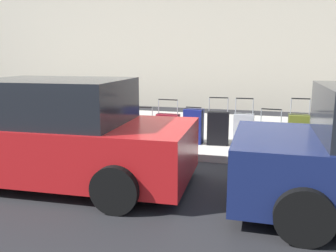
# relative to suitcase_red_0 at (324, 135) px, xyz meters

# --- Properties ---
(ground_plane) EXTENTS (40.00, 40.00, 0.00)m
(ground_plane) POSITION_rel_suitcase_red_0_xyz_m (2.89, 0.86, -0.49)
(ground_plane) COLOR black
(sidewalk_curb) EXTENTS (18.00, 5.00, 0.14)m
(sidewalk_curb) POSITION_rel_suitcase_red_0_xyz_m (2.89, -1.64, -0.42)
(sidewalk_curb) COLOR #ADA89E
(sidewalk_curb) RESTS_ON ground_plane
(suitcase_red_0) EXTENTS (0.36, 0.23, 0.94)m
(suitcase_red_0) POSITION_rel_suitcase_red_0_xyz_m (0.00, 0.00, 0.00)
(suitcase_red_0) COLOR red
(suitcase_red_0) RESTS_ON sidewalk_curb
(suitcase_olive_1) EXTENTS (0.41, 0.27, 1.06)m
(suitcase_olive_1) POSITION_rel_suitcase_red_0_xyz_m (0.48, 0.08, 0.02)
(suitcase_olive_1) COLOR #59601E
(suitcase_olive_1) RESTS_ON sidewalk_curb
(suitcase_teal_2) EXTENTS (0.47, 0.27, 0.84)m
(suitcase_teal_2) POSITION_rel_suitcase_red_0_xyz_m (1.01, 0.09, -0.07)
(suitcase_teal_2) COLOR #0F606B
(suitcase_teal_2) RESTS_ON sidewalk_curb
(suitcase_silver_3) EXTENTS (0.41, 0.23, 1.03)m
(suitcase_silver_3) POSITION_rel_suitcase_red_0_xyz_m (1.54, 0.04, 0.00)
(suitcase_silver_3) COLOR #9EA0A8
(suitcase_silver_3) RESTS_ON sidewalk_curb
(suitcase_black_4) EXTENTS (0.46, 0.25, 1.02)m
(suitcase_black_4) POSITION_rel_suitcase_red_0_xyz_m (2.07, -0.00, 0.01)
(suitcase_black_4) COLOR black
(suitcase_black_4) RESTS_ON sidewalk_curb
(suitcase_navy_5) EXTENTS (0.41, 0.29, 0.80)m
(suitcase_navy_5) POSITION_rel_suitcase_red_0_xyz_m (2.60, -0.01, 0.02)
(suitcase_navy_5) COLOR navy
(suitcase_navy_5) RESTS_ON sidewalk_curb
(suitcase_maroon_6) EXTENTS (0.50, 0.25, 0.95)m
(suitcase_maroon_6) POSITION_rel_suitcase_red_0_xyz_m (3.14, 0.08, -0.03)
(suitcase_maroon_6) COLOR maroon
(suitcase_maroon_6) RESTS_ON sidewalk_curb
(suitcase_red_7) EXTENTS (0.45, 0.24, 0.76)m
(suitcase_red_7) POSITION_rel_suitcase_red_0_xyz_m (3.71, 0.03, -0.08)
(suitcase_red_7) COLOR red
(suitcase_red_7) RESTS_ON sidewalk_curb
(suitcase_olive_8) EXTENTS (0.45, 0.22, 0.60)m
(suitcase_olive_8) POSITION_rel_suitcase_red_0_xyz_m (4.25, -0.01, -0.08)
(suitcase_olive_8) COLOR #59601E
(suitcase_olive_8) RESTS_ON sidewalk_curb
(suitcase_teal_9) EXTENTS (0.49, 0.21, 0.78)m
(suitcase_teal_9) POSITION_rel_suitcase_red_0_xyz_m (4.81, 0.01, 0.02)
(suitcase_teal_9) COLOR #0F606B
(suitcase_teal_9) RESTS_ON sidewalk_curb
(suitcase_silver_10) EXTENTS (0.38, 0.25, 0.82)m
(suitcase_silver_10) POSITION_rel_suitcase_red_0_xyz_m (5.34, 0.10, -0.05)
(suitcase_silver_10) COLOR #9EA0A8
(suitcase_silver_10) RESTS_ON sidewalk_curb
(suitcase_black_11) EXTENTS (0.43, 0.25, 0.83)m
(suitcase_black_11) POSITION_rel_suitcase_red_0_xyz_m (5.84, -0.04, -0.08)
(suitcase_black_11) COLOR black
(suitcase_black_11) RESTS_ON sidewalk_curb
(fire_hydrant) EXTENTS (0.39, 0.21, 0.71)m
(fire_hydrant) POSITION_rel_suitcase_red_0_xyz_m (6.53, 0.03, 0.02)
(fire_hydrant) COLOR red
(fire_hydrant) RESTS_ON sidewalk_curb
(bollard_post) EXTENTS (0.15, 0.15, 0.71)m
(bollard_post) POSITION_rel_suitcase_red_0_xyz_m (7.15, 0.18, 0.01)
(bollard_post) COLOR #333338
(bollard_post) RESTS_ON sidewalk_curb
(parked_car_red_1) EXTENTS (4.32, 2.18, 1.64)m
(parked_car_red_1) POSITION_rel_suitcase_red_0_xyz_m (4.25, 2.56, 0.28)
(parked_car_red_1) COLOR #AD1619
(parked_car_red_1) RESTS_ON ground_plane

